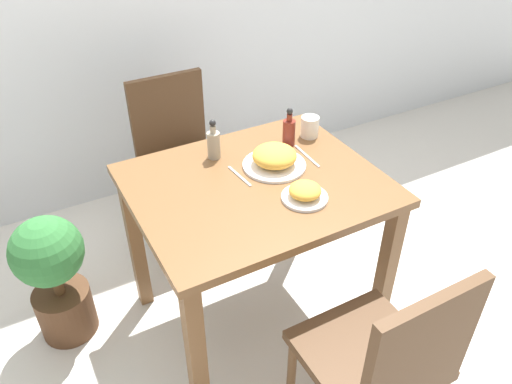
# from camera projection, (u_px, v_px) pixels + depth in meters

# --- Properties ---
(ground_plane) EXTENTS (16.00, 16.00, 0.00)m
(ground_plane) POSITION_uv_depth(u_px,v_px,m) (256.00, 315.00, 2.40)
(ground_plane) COLOR beige
(dining_table) EXTENTS (0.96, 0.80, 0.78)m
(dining_table) POSITION_uv_depth(u_px,v_px,m) (256.00, 207.00, 2.02)
(dining_table) COLOR brown
(dining_table) RESTS_ON ground_plane
(chair_near) EXTENTS (0.42, 0.42, 0.90)m
(chair_near) POSITION_uv_depth(u_px,v_px,m) (386.00, 359.00, 1.60)
(chair_near) COLOR #4C331E
(chair_near) RESTS_ON ground_plane
(chair_far) EXTENTS (0.42, 0.42, 0.90)m
(chair_far) POSITION_uv_depth(u_px,v_px,m) (179.00, 153.00, 2.64)
(chair_far) COLOR #4C331E
(chair_far) RESTS_ON ground_plane
(food_plate) EXTENTS (0.26, 0.26, 0.09)m
(food_plate) POSITION_uv_depth(u_px,v_px,m) (274.00, 158.00, 2.01)
(food_plate) COLOR white
(food_plate) RESTS_ON dining_table
(side_plate) EXTENTS (0.17, 0.17, 0.06)m
(side_plate) POSITION_uv_depth(u_px,v_px,m) (305.00, 193.00, 1.84)
(side_plate) COLOR white
(side_plate) RESTS_ON dining_table
(drink_cup) EXTENTS (0.08, 0.08, 0.09)m
(drink_cup) POSITION_uv_depth(u_px,v_px,m) (310.00, 127.00, 2.21)
(drink_cup) COLOR silver
(drink_cup) RESTS_ON dining_table
(sauce_bottle) EXTENTS (0.05, 0.05, 0.17)m
(sauce_bottle) POSITION_uv_depth(u_px,v_px,m) (289.00, 131.00, 2.14)
(sauce_bottle) COLOR maroon
(sauce_bottle) RESTS_ON dining_table
(condiment_bottle) EXTENTS (0.05, 0.05, 0.17)m
(condiment_bottle) POSITION_uv_depth(u_px,v_px,m) (214.00, 143.00, 2.05)
(condiment_bottle) COLOR gray
(condiment_bottle) RESTS_ON dining_table
(fork_utensil) EXTENTS (0.02, 0.16, 0.00)m
(fork_utensil) POSITION_uv_depth(u_px,v_px,m) (239.00, 176.00, 1.97)
(fork_utensil) COLOR silver
(fork_utensil) RESTS_ON dining_table
(spoon_utensil) EXTENTS (0.02, 0.19, 0.00)m
(spoon_utensil) POSITION_uv_depth(u_px,v_px,m) (307.00, 156.00, 2.09)
(spoon_utensil) COLOR silver
(spoon_utensil) RESTS_ON dining_table
(potted_plant_left) EXTENTS (0.30, 0.30, 0.63)m
(potted_plant_left) POSITION_uv_depth(u_px,v_px,m) (54.00, 273.00, 2.13)
(potted_plant_left) COLOR #51331E
(potted_plant_left) RESTS_ON ground_plane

